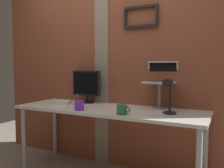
{
  "coord_description": "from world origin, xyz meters",
  "views": [
    {
      "loc": [
        1.27,
        -2.09,
        1.2
      ],
      "look_at": [
        0.11,
        0.21,
        1.0
      ],
      "focal_mm": 38.06,
      "sensor_mm": 36.0,
      "label": 1
    }
  ],
  "objects": [
    {
      "name": "desk_lamp",
      "position": [
        0.76,
        0.05,
        0.96
      ],
      "size": [
        0.12,
        0.2,
        0.33
      ],
      "color": "black",
      "rests_on": "desk"
    },
    {
      "name": "laptop",
      "position": [
        0.61,
        0.38,
        1.09
      ],
      "size": [
        0.32,
        0.26,
        0.23
      ],
      "color": "white",
      "rests_on": "laptop_stand"
    },
    {
      "name": "monitor",
      "position": [
        -0.29,
        0.32,
        0.97
      ],
      "size": [
        0.37,
        0.18,
        0.39
      ],
      "color": "black",
      "rests_on": "desk"
    },
    {
      "name": "coffee_mug",
      "position": [
        0.38,
        -0.12,
        0.8
      ],
      "size": [
        0.13,
        0.09,
        0.09
      ],
      "color": "#33724C",
      "rests_on": "desk"
    },
    {
      "name": "pen_cup",
      "position": [
        -0.1,
        -0.12,
        0.8
      ],
      "size": [
        0.1,
        0.1,
        0.17
      ],
      "color": "purple",
      "rests_on": "desk"
    },
    {
      "name": "laptop_stand",
      "position": [
        0.61,
        0.32,
        0.94
      ],
      "size": [
        0.28,
        0.22,
        0.27
      ],
      "color": "gray",
      "rests_on": "desk"
    },
    {
      "name": "paper_clutter_stack",
      "position": [
        -0.51,
        0.11,
        0.77
      ],
      "size": [
        0.23,
        0.19,
        0.03
      ],
      "primitive_type": "cube",
      "rotation": [
        0.0,
        0.0,
        0.28
      ],
      "color": "silver",
      "rests_on": "desk"
    },
    {
      "name": "desk",
      "position": [
        0.11,
        0.11,
        0.68
      ],
      "size": [
        2.03,
        0.66,
        0.75
      ],
      "color": "silver",
      "rests_on": "ground_plane"
    },
    {
      "name": "brick_wall_back",
      "position": [
        -0.0,
        0.5,
        1.2
      ],
      "size": [
        3.35,
        0.16,
        2.4
      ],
      "color": "brown",
      "rests_on": "ground_plane"
    }
  ]
}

